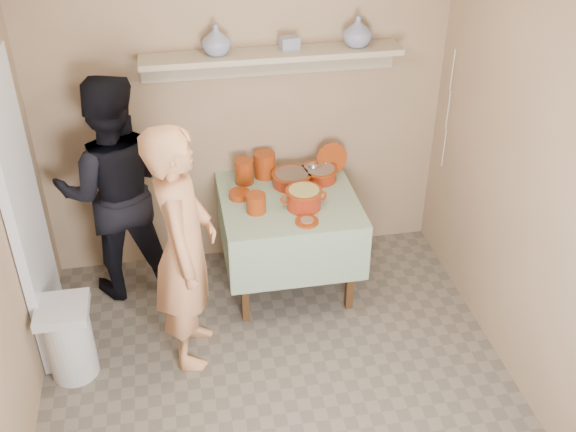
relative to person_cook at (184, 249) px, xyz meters
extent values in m
plane|color=#685E51|center=(0.52, -0.66, -0.84)|extent=(3.50, 3.50, 0.00)
cube|color=silver|center=(-0.94, 0.29, 0.16)|extent=(0.06, 0.70, 2.00)
cylinder|color=maroon|center=(0.48, 0.89, 0.01)|extent=(0.14, 0.14, 0.18)
cylinder|color=maroon|center=(0.65, 0.95, 0.02)|extent=(0.16, 0.16, 0.19)
cylinder|color=maroon|center=(0.51, 0.47, -0.01)|extent=(0.14, 0.14, 0.14)
cylinder|color=maroon|center=(0.42, 0.68, -0.06)|extent=(0.15, 0.15, 0.05)
cylinder|color=maroon|center=(1.15, 0.92, 0.04)|extent=(0.25, 0.11, 0.24)
imported|color=navy|center=(1.31, 0.96, 0.98)|extent=(0.23, 0.23, 0.21)
imported|color=navy|center=(0.34, 0.97, 0.98)|extent=(0.28, 0.28, 0.21)
cube|color=navy|center=(0.84, 0.98, 0.92)|extent=(0.14, 0.11, 0.09)
imported|color=tan|center=(0.00, 0.00, 0.00)|extent=(0.48, 0.66, 1.68)
imported|color=black|center=(-0.45, 0.80, 0.01)|extent=(0.83, 0.66, 1.69)
cube|color=#A28363|center=(0.52, 1.10, 0.46)|extent=(3.00, 0.02, 2.60)
cube|color=#A28363|center=(2.03, -0.66, 0.46)|extent=(0.02, 3.50, 2.60)
cube|color=#4C2D16|center=(0.39, 0.24, -0.49)|extent=(0.05, 0.05, 0.71)
cube|color=#4C2D16|center=(1.15, 0.24, -0.49)|extent=(0.05, 0.05, 0.71)
cube|color=#4C2D16|center=(0.39, 1.00, -0.49)|extent=(0.05, 0.05, 0.71)
cube|color=#4C2D16|center=(1.15, 1.00, -0.49)|extent=(0.05, 0.05, 0.71)
cube|color=#4C2D16|center=(0.77, 0.62, -0.11)|extent=(0.90, 0.90, 0.04)
cube|color=#1E5924|center=(0.77, 0.62, -0.09)|extent=(0.96, 0.96, 0.01)
cube|color=#1E5924|center=(0.77, 0.14, -0.30)|extent=(0.96, 0.01, 0.44)
cube|color=#1E5924|center=(0.77, 1.10, -0.30)|extent=(0.96, 0.01, 0.44)
cube|color=#1E5924|center=(0.29, 0.62, -0.30)|extent=(0.01, 0.96, 0.44)
cube|color=#1E5924|center=(1.25, 0.62, -0.30)|extent=(0.01, 0.96, 0.44)
cylinder|color=maroon|center=(0.82, 0.79, -0.03)|extent=(0.28, 0.28, 0.09)
cylinder|color=maroon|center=(0.82, 0.79, 0.01)|extent=(0.30, 0.30, 0.01)
cylinder|color=brown|center=(0.82, 0.79, -0.01)|extent=(0.25, 0.25, 0.05)
cylinder|color=maroon|center=(1.04, 0.83, -0.03)|extent=(0.26, 0.26, 0.09)
cylinder|color=maroon|center=(1.04, 0.83, 0.01)|extent=(0.28, 0.28, 0.01)
cylinder|color=#8C6B54|center=(1.04, 0.83, -0.01)|extent=(0.23, 0.23, 0.05)
cylinder|color=silver|center=(1.03, 0.72, 0.10)|extent=(0.01, 0.22, 0.16)
sphere|color=silver|center=(0.99, 0.84, 0.03)|extent=(0.07, 0.07, 0.07)
cylinder|color=maroon|center=(0.85, 0.47, -0.01)|extent=(0.24, 0.24, 0.14)
cylinder|color=maroon|center=(0.85, 0.47, 0.05)|extent=(0.25, 0.25, 0.01)
cylinder|color=tan|center=(0.85, 0.47, 0.04)|extent=(0.21, 0.21, 0.05)
torus|color=maroon|center=(0.73, 0.47, 0.00)|extent=(0.09, 0.02, 0.09)
torus|color=maroon|center=(0.97, 0.47, 0.00)|extent=(0.09, 0.02, 0.09)
cylinder|color=maroon|center=(0.83, 0.27, -0.07)|extent=(0.16, 0.16, 0.02)
cylinder|color=#8C6B54|center=(0.83, 0.27, -0.06)|extent=(0.09, 0.09, 0.01)
cube|color=tan|center=(0.72, 0.96, 0.86)|extent=(1.80, 0.25, 0.04)
cube|color=tan|center=(0.72, 1.08, 0.76)|extent=(1.80, 0.02, 0.18)
cylinder|color=silver|center=(-0.78, -0.07, -0.59)|extent=(0.30, 0.30, 0.50)
cube|color=silver|center=(-0.78, -0.07, -0.31)|extent=(0.32, 0.32, 0.06)
cylinder|color=silver|center=(1.99, 0.84, 0.71)|extent=(0.01, 0.01, 0.30)
cylinder|color=silver|center=(1.99, 0.82, 0.41)|extent=(0.01, 0.01, 0.30)
cylinder|color=silver|center=(1.99, 0.80, 0.11)|extent=(0.01, 0.01, 0.30)
camera|label=1|loc=(0.02, -3.43, 2.42)|focal=42.00mm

